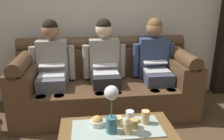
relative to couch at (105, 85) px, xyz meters
name	(u,v)px	position (x,y,z in m)	size (l,w,h in m)	color
couch	(105,85)	(0.00, 0.00, 0.00)	(2.25, 0.88, 0.96)	#513823
person_left	(52,66)	(-0.66, 0.00, 0.29)	(0.56, 0.67, 1.22)	#595B66
person_middle	(105,64)	(0.00, 0.00, 0.29)	(0.56, 0.67, 1.22)	#232326
person_right	(155,62)	(0.66, 0.00, 0.29)	(0.56, 0.67, 1.22)	#383D4C
coffee_table	(117,134)	(0.00, -1.09, -0.03)	(1.00, 0.50, 0.40)	brown
flower_vase	(112,107)	(-0.05, -1.14, 0.26)	(0.12, 0.12, 0.42)	#336672
snack_bowl	(97,122)	(-0.17, -1.02, 0.06)	(0.12, 0.12, 0.10)	silver
cup_near_left	(118,121)	(0.02, -1.04, 0.07)	(0.08, 0.08, 0.08)	#DBB77A
cup_near_right	(134,124)	(0.15, -1.10, 0.07)	(0.07, 0.07, 0.08)	gold
cup_far_center	(128,127)	(0.08, -1.17, 0.08)	(0.08, 0.08, 0.10)	#DBB77A
cup_far_left	(145,117)	(0.26, -1.04, 0.09)	(0.07, 0.07, 0.12)	#DBB77A
cup_far_right	(130,116)	(0.13, -0.99, 0.08)	(0.07, 0.07, 0.10)	white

